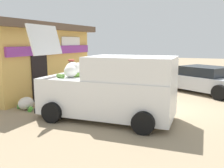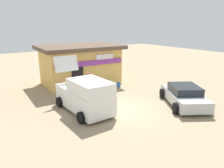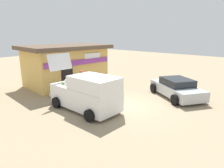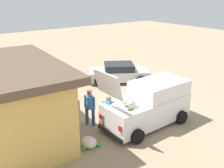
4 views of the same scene
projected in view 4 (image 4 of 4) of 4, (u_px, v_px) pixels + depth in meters
ground_plane at (137, 106)px, 13.93m from camera, size 60.00×60.00×0.00m
storefront_bar at (6, 102)px, 10.37m from camera, size 6.73×4.80×3.18m
delivery_van at (149, 104)px, 11.75m from camera, size 2.09×4.36×2.93m
parked_sedan at (119, 73)px, 17.48m from camera, size 3.64×4.32×1.24m
vendor_standing at (90, 105)px, 11.60m from camera, size 0.52×0.45×1.70m
customer_bending at (108, 112)px, 11.08m from camera, size 0.74×0.71×1.52m
unloaded_banana_pile at (89, 143)px, 10.15m from camera, size 0.79×0.85×0.44m
paint_bucket at (49, 103)px, 13.83m from camera, size 0.32×0.32×0.36m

